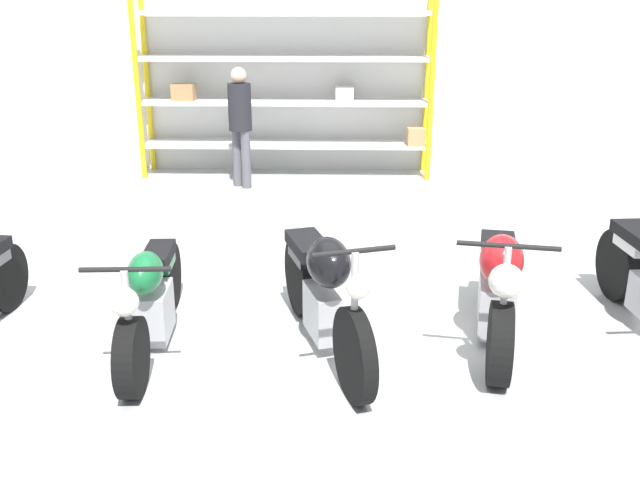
{
  "coord_description": "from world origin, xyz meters",
  "views": [
    {
      "loc": [
        0.16,
        -5.17,
        2.67
      ],
      "look_at": [
        0.0,
        0.4,
        0.7
      ],
      "focal_mm": 40.0,
      "sensor_mm": 36.0,
      "label": 1
    }
  ],
  "objects_px": {
    "motorcycle_red": "(498,289)",
    "motorcycle_green": "(151,299)",
    "shelving_rack": "(287,83)",
    "motorcycle_black": "(324,291)",
    "person_browsing": "(240,118)"
  },
  "relations": [
    {
      "from": "motorcycle_red",
      "to": "motorcycle_green",
      "type": "bearing_deg",
      "value": -77.12
    },
    {
      "from": "shelving_rack",
      "to": "motorcycle_black",
      "type": "height_order",
      "value": "shelving_rack"
    },
    {
      "from": "shelving_rack",
      "to": "motorcycle_green",
      "type": "xyz_separation_m",
      "value": [
        -0.68,
        -5.53,
        -0.98
      ]
    },
    {
      "from": "motorcycle_green",
      "to": "motorcycle_black",
      "type": "height_order",
      "value": "motorcycle_black"
    },
    {
      "from": "shelving_rack",
      "to": "motorcycle_red",
      "type": "xyz_separation_m",
      "value": [
        2.03,
        -5.37,
        -0.93
      ]
    },
    {
      "from": "shelving_rack",
      "to": "motorcycle_black",
      "type": "xyz_separation_m",
      "value": [
        0.67,
        -5.58,
        -0.87
      ]
    },
    {
      "from": "motorcycle_red",
      "to": "person_browsing",
      "type": "xyz_separation_m",
      "value": [
        -2.64,
        4.64,
        0.54
      ]
    },
    {
      "from": "shelving_rack",
      "to": "motorcycle_black",
      "type": "bearing_deg",
      "value": -83.18
    },
    {
      "from": "motorcycle_green",
      "to": "motorcycle_red",
      "type": "bearing_deg",
      "value": 89.83
    },
    {
      "from": "shelving_rack",
      "to": "motorcycle_green",
      "type": "relative_size",
      "value": 2.1
    },
    {
      "from": "motorcycle_black",
      "to": "motorcycle_green",
      "type": "bearing_deg",
      "value": -110.01
    },
    {
      "from": "shelving_rack",
      "to": "motorcycle_red",
      "type": "height_order",
      "value": "shelving_rack"
    },
    {
      "from": "motorcycle_green",
      "to": "person_browsing",
      "type": "xyz_separation_m",
      "value": [
        0.08,
        4.79,
        0.59
      ]
    },
    {
      "from": "motorcycle_red",
      "to": "person_browsing",
      "type": "height_order",
      "value": "person_browsing"
    },
    {
      "from": "motorcycle_green",
      "to": "person_browsing",
      "type": "distance_m",
      "value": 4.83
    }
  ]
}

